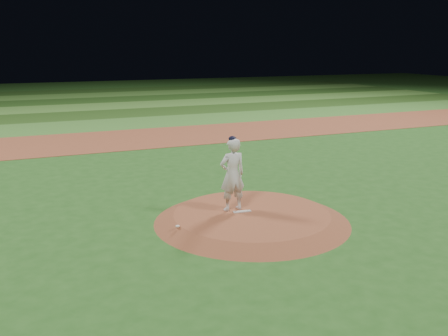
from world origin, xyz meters
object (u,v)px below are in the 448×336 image
Objects in this scene: pitchers_mound at (252,217)px; rosin_bag at (178,226)px; pitcher_on_mound at (232,174)px; pitching_rubber at (242,211)px.

pitchers_mound is 49.12× the size of rosin_bag.
pitcher_on_mound reaches higher than rosin_bag.
pitching_rubber is at bearing -53.59° from pitcher_on_mound.
pitching_rubber reaches higher than pitchers_mound.
pitching_rubber is (-0.21, 0.19, 0.14)m from pitchers_mound.
pitcher_on_mound is (1.87, 0.73, 1.02)m from rosin_bag.
rosin_bag is (-2.06, -0.47, 0.02)m from pitching_rubber.
pitching_rubber is at bearing 138.63° from pitchers_mound.
rosin_bag is at bearing -158.80° from pitcher_on_mound.
rosin_bag is 0.05× the size of pitcher_on_mound.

